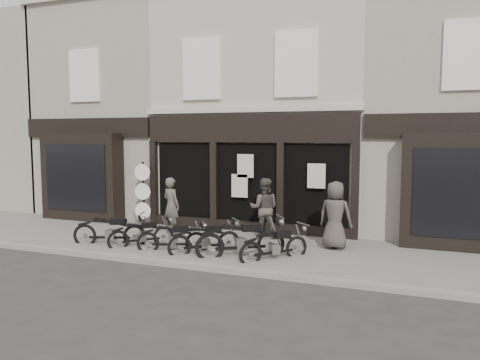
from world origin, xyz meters
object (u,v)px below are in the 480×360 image
(motorcycle_2, at_px, (173,241))
(motorcycle_3, at_px, (205,242))
(man_left, at_px, (171,205))
(motorcycle_4, at_px, (242,243))
(man_right, at_px, (335,215))
(motorcycle_0, at_px, (111,234))
(advert_sign_post, at_px, (143,197))
(motorcycle_1, at_px, (142,236))
(man_centre, at_px, (264,208))
(motorcycle_5, at_px, (275,248))

(motorcycle_2, distance_m, motorcycle_3, 0.93)
(motorcycle_3, relative_size, man_left, 0.92)
(motorcycle_4, xyz_separation_m, man_right, (2.13, 1.60, 0.60))
(man_left, xyz_separation_m, man_right, (5.21, -0.19, 0.04))
(motorcycle_2, xyz_separation_m, man_right, (4.09, 1.72, 0.68))
(motorcycle_0, distance_m, advert_sign_post, 2.73)
(motorcycle_1, height_order, man_centre, man_centre)
(motorcycle_4, bearing_deg, motorcycle_0, 148.55)
(motorcycle_1, distance_m, man_centre, 3.70)
(motorcycle_4, bearing_deg, man_centre, 59.65)
(motorcycle_4, relative_size, advert_sign_post, 0.90)
(motorcycle_4, bearing_deg, man_left, 116.74)
(motorcycle_0, xyz_separation_m, motorcycle_4, (4.01, 0.12, 0.04))
(motorcycle_4, xyz_separation_m, advert_sign_post, (-4.55, 2.45, 0.68))
(motorcycle_4, distance_m, man_left, 3.61)
(motorcycle_0, height_order, man_left, man_left)
(motorcycle_4, relative_size, man_right, 1.13)
(motorcycle_5, bearing_deg, motorcycle_0, 133.46)
(motorcycle_3, relative_size, motorcycle_5, 1.00)
(motorcycle_2, height_order, motorcycle_4, motorcycle_4)
(man_right, bearing_deg, motorcycle_1, 24.94)
(motorcycle_1, relative_size, man_right, 0.83)
(man_centre, bearing_deg, motorcycle_5, 102.48)
(motorcycle_0, distance_m, motorcycle_2, 2.04)
(motorcycle_3, xyz_separation_m, man_right, (3.17, 1.61, 0.67))
(motorcycle_2, bearing_deg, motorcycle_5, -18.24)
(motorcycle_2, bearing_deg, motorcycle_0, 158.61)
(motorcycle_4, height_order, man_right, man_right)
(motorcycle_0, bearing_deg, man_right, -2.02)
(man_left, relative_size, advert_sign_post, 0.76)
(motorcycle_1, bearing_deg, motorcycle_5, -47.53)
(man_centre, distance_m, man_right, 2.31)
(motorcycle_0, height_order, motorcycle_4, motorcycle_4)
(motorcycle_1, distance_m, man_right, 5.46)
(motorcycle_4, bearing_deg, motorcycle_5, -30.91)
(motorcycle_2, bearing_deg, motorcycle_1, 149.21)
(motorcycle_0, height_order, advert_sign_post, advert_sign_post)
(man_left, relative_size, man_centre, 0.97)
(motorcycle_1, xyz_separation_m, motorcycle_4, (3.07, -0.06, 0.09))
(motorcycle_2, distance_m, motorcycle_4, 1.97)
(motorcycle_2, relative_size, man_centre, 1.01)
(advert_sign_post, bearing_deg, motorcycle_4, -36.40)
(motorcycle_2, bearing_deg, motorcycle_3, -14.47)
(motorcycle_2, distance_m, man_left, 2.31)
(motorcycle_1, height_order, motorcycle_4, motorcycle_4)
(motorcycle_1, xyz_separation_m, advert_sign_post, (-1.48, 2.39, 0.77))
(motorcycle_5, xyz_separation_m, advert_sign_post, (-5.43, 2.42, 0.76))
(motorcycle_1, bearing_deg, man_left, 43.52)
(man_centre, bearing_deg, motorcycle_2, 38.64)
(motorcycle_0, height_order, motorcycle_2, motorcycle_0)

